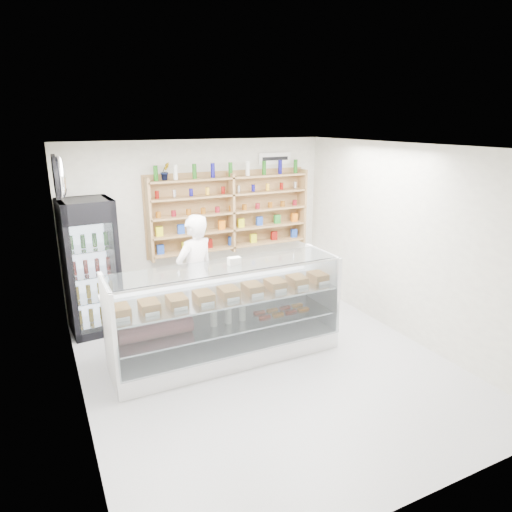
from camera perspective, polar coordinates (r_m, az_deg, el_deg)
room at (r=5.57m, az=1.63°, el=-1.09°), size 5.00×5.00×5.00m
display_counter at (r=6.22m, az=-3.71°, el=-9.47°), size 3.04×0.91×1.32m
shop_worker at (r=6.74m, az=-7.58°, el=-2.43°), size 0.78×0.65×1.82m
drinks_cooler at (r=7.17m, az=-19.93°, el=-1.28°), size 0.78×0.76×2.02m
wall_shelving at (r=7.78m, az=-3.13°, el=5.49°), size 2.84×0.28×1.33m
potted_plant at (r=7.32m, az=-11.29°, el=10.34°), size 0.18×0.15×0.28m
security_mirror at (r=5.94m, az=-23.29°, el=9.06°), size 0.15×0.50×0.50m
wall_sign at (r=8.17m, az=2.36°, el=12.09°), size 0.62×0.03×0.20m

